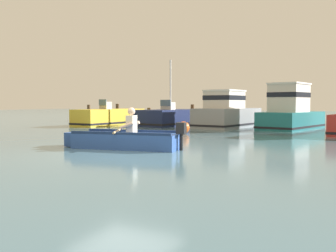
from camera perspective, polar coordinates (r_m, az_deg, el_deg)
name	(u,v)px	position (r m, az deg, el deg)	size (l,w,h in m)	color
ground_plane	(125,153)	(9.73, -6.61, -4.24)	(120.00, 120.00, 0.00)	slate
wooden_dock	(154,114)	(25.81, -2.19, 1.93)	(11.28, 1.64, 1.28)	brown
rowboat_with_person	(125,140)	(10.88, -6.71, -2.09)	(3.72, 1.80, 1.19)	#2D519E
moored_boat_yellow	(110,117)	(22.61, -8.98, 1.33)	(1.97, 5.18, 1.55)	gold
moored_boat_navy	(171,118)	(22.10, 0.54, 1.30)	(2.72, 5.13, 3.88)	#19234C
moored_boat_grey	(227,113)	(20.44, 9.10, 1.96)	(2.67, 4.94, 2.03)	gray
moored_boat_teal	(291,112)	(19.85, 18.43, 2.02)	(2.90, 4.85, 2.34)	#1E727A
mooring_buoy	(183,128)	(15.94, 2.40, -0.24)	(0.53, 0.53, 0.53)	#E55919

